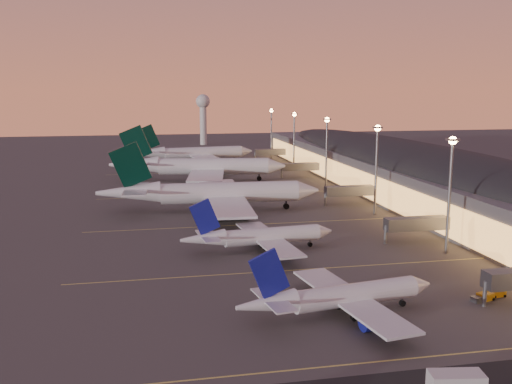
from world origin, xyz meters
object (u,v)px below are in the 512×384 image
Objects in this scene: airliner_narrow_south at (339,297)px; baggage_tug_a at (495,293)px; airliner_wide_mid at (198,167)px; airliner_wide_far at (192,153)px; airliner_wide_near at (211,193)px; radar_tower at (203,111)px; baggage_tug_b at (483,297)px; airliner_narrow_north at (259,237)px.

airliner_narrow_south is 29.99m from baggage_tug_a.
airliner_wide_mid is 16.89× the size of baggage_tug_a.
baggage_tug_a is at bearing -85.92° from airliner_wide_far.
airliner_narrow_south is 140.49m from airliner_wide_mid.
airliner_wide_near is 2.03× the size of radar_tower.
baggage_tug_b is at bearing -86.87° from airliner_wide_far.
baggage_tug_a is (20.50, -286.18, -21.32)m from radar_tower.
radar_tower is (17.97, 148.90, 16.16)m from airliner_wide_mid.
airliner_wide_mid is (-3.68, 101.26, 2.42)m from airliner_narrow_north.
airliner_wide_far is at bearing 90.70° from airliner_wide_near.
airliner_narrow_south is 194.21m from airliner_wide_far.
airliner_narrow_south is 289.84m from radar_tower.
airliner_wide_near is at bearing 88.19° from airliner_narrow_south.
airliner_wide_mid is 15.29× the size of baggage_tug_b.
airliner_narrow_north is 101.35m from airliner_wide_mid.
airliner_wide_mid is 143.12m from baggage_tug_b.
airliner_wide_far is (-6.30, 194.10, 1.82)m from airliner_narrow_south.
baggage_tug_a is 3.34m from baggage_tug_b.
airliner_narrow_south is 0.50× the size of airliner_wide_mid.
radar_tower is 287.70m from baggage_tug_a.
airliner_narrow_north is 49.06m from baggage_tug_b.
baggage_tug_a is at bearing -51.84° from airliner_narrow_north.
airliner_wide_near is 207.71m from radar_tower.
baggage_tug_b is at bearing -5.68° from airliner_narrow_south.
airliner_narrow_north is at bearing 88.28° from airliner_narrow_south.
airliner_wide_mid is at bearing 103.35° from baggage_tug_a.
airliner_narrow_north is 251.26m from radar_tower.
airliner_wide_near reaches higher than airliner_narrow_north.
airliner_wide_mid is at bearing 84.43° from airliner_narrow_south.
airliner_wide_near is at bearing 91.40° from airliner_narrow_north.
radar_tower reaches higher than baggage_tug_a.
airliner_narrow_south is 1.07× the size of radar_tower.
airliner_narrow_north is at bearing -93.27° from radar_tower.
radar_tower reaches higher than baggage_tug_b.
airliner_wide_mid is (-8.74, 140.19, 2.50)m from airliner_narrow_south.
airliner_narrow_north is 8.69× the size of baggage_tug_a.
airliner_wide_mid reaches higher than airliner_narrow_south.
radar_tower is 7.93× the size of baggage_tug_a.
airliner_narrow_north is 44.46m from airliner_wide_near.
airliner_narrow_south is 0.97× the size of airliner_narrow_north.
airliner_narrow_south is at bearing -77.27° from airliner_wide_mid.
airliner_wide_mid is at bearing 89.09° from baggage_tug_b.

